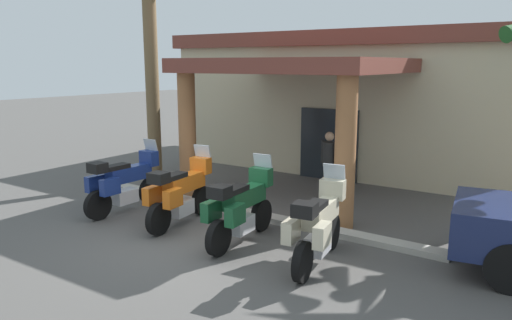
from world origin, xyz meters
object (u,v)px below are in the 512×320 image
Objects in this scene: motel_building at (370,98)px; motorcycle_green at (241,208)px; motorcycle_blue at (124,182)px; pedestrian at (329,160)px; palm_tree_roadside at (151,32)px; motorcycle_orange at (180,193)px; motorcycle_cream at (318,226)px.

motel_building is 9.14m from motorcycle_green.
motorcycle_blue is 1.29× the size of pedestrian.
pedestrian is 0.27× the size of palm_tree_roadside.
pedestrian reaches higher than motorcycle_green.
motel_building is 8.95m from motorcycle_orange.
motel_building is at bearing 7.89° from motorcycle_cream.
pedestrian reaches higher than motorcycle_orange.
motel_building reaches higher than motorcycle_orange.
motorcycle_blue is at bearing -57.33° from palm_tree_roadside.
motel_building is at bearing -10.96° from motorcycle_orange.
motorcycle_blue is at bearing -24.84° from pedestrian.
pedestrian is (1.63, 3.71, 0.29)m from motorcycle_orange.
motorcycle_orange is at bearing -7.20° from pedestrian.
pedestrian reaches higher than motorcycle_cream.
motel_building is 7.74m from palm_tree_roadside.
motorcycle_orange and motorcycle_green have the same top height.
motorcycle_green is (1.70, -0.14, 0.00)m from motorcycle_orange.
motorcycle_cream is 8.08m from palm_tree_roadside.
motorcycle_cream is at bearing -100.87° from motorcycle_orange.
motorcycle_orange is 1.00× the size of motorcycle_cream.
motorcycle_green is 0.35× the size of palm_tree_roadside.
motorcycle_green is at bearing 17.63° from pedestrian.
palm_tree_roadside reaches higher than motel_building.
pedestrian is at bearing 14.06° from palm_tree_roadside.
motorcycle_blue is 4.67m from palm_tree_roadside.
motel_building is at bearing 58.23° from palm_tree_roadside.
motorcycle_cream is (2.81, -9.03, -1.52)m from motel_building.
motorcycle_blue is 3.41m from motorcycle_green.
motorcycle_green is at bearing -84.59° from motel_building.
motel_building is 5.46× the size of motorcycle_orange.
motorcycle_cream is at bearing 40.86° from pedestrian.
palm_tree_roadside is (-1.63, 2.54, 3.57)m from motorcycle_blue.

